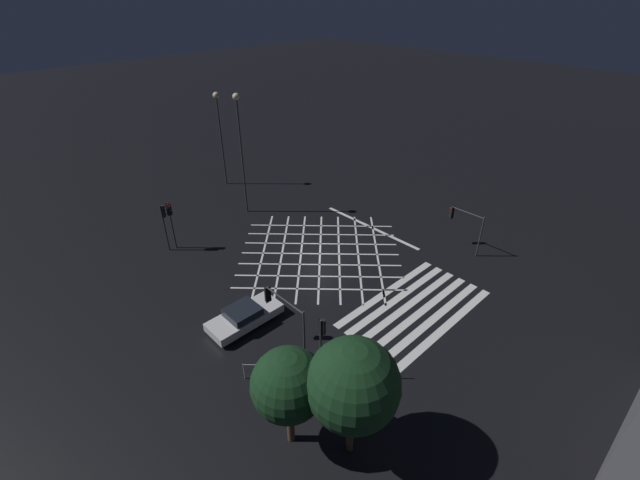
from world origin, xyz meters
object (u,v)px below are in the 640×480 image
Objects in this scene: street_lamp_west at (219,118)px; waiting_car at (244,316)px; traffic_light_sw_main at (322,335)px; street_tree_near at (353,385)px; traffic_light_nw_cross at (171,217)px; traffic_light_se_cross at (463,220)px; traffic_light_nw_main at (164,218)px; street_lamp_east at (239,130)px; street_tree_far at (288,385)px; traffic_light_sw_cross at (282,310)px.

waiting_car is (-10.63, -18.23, -6.08)m from street_lamp_west.
traffic_light_sw_main is 0.58× the size of street_tree_near.
street_tree_near is at bearing -6.98° from traffic_light_nw_cross.
traffic_light_nw_main is at bearing 46.82° from traffic_light_se_cross.
street_lamp_west is at bearing 59.76° from waiting_car.
street_lamp_west is (-6.04, 22.53, 4.23)m from traffic_light_se_cross.
traffic_light_sw_main is at bearing -112.19° from street_lamp_west.
traffic_light_nw_cross is at bearing -170.08° from street_lamp_east.
street_lamp_east is at bearing 26.56° from traffic_light_se_cross.
traffic_light_sw_main is at bearing -0.94° from traffic_light_nw_cross.
waiting_car is (-0.68, -10.70, -2.13)m from traffic_light_nw_main.
traffic_light_se_cross is at bearing 46.33° from traffic_light_nw_cross.
traffic_light_nw_main is at bearing -171.79° from street_lamp_east.
traffic_light_nw_main is at bearing 86.34° from waiting_car.
traffic_light_nw_cross is 12.83m from street_lamp_west.
street_tree_near reaches higher than traffic_light_se_cross.
traffic_light_se_cross is 19.87m from street_tree_far.
traffic_light_sw_cross is 1.14× the size of traffic_light_se_cross.
traffic_light_sw_main is 0.34× the size of street_lamp_east.
street_lamp_west is 1.49× the size of street_tree_near.
street_lamp_east is at bearing -28.62° from traffic_light_sw_cross.
traffic_light_nw_main is 10.93m from waiting_car.
traffic_light_se_cross is (15.81, 1.41, -0.06)m from traffic_light_sw_main.
traffic_light_nw_cross is (0.27, 16.25, 0.25)m from traffic_light_sw_main.
traffic_light_se_cross is (16.29, -1.08, -0.38)m from traffic_light_sw_cross.
traffic_light_nw_main is 0.63× the size of street_tree_near.
traffic_light_nw_main is 0.42× the size of street_lamp_west.
traffic_light_nw_main is 1.15× the size of traffic_light_se_cross.
traffic_light_sw_main is 4.33m from street_tree_far.
street_lamp_east is at bearing 99.92° from traffic_light_nw_cross.
traffic_light_sw_main is (0.18, -16.41, -0.21)m from traffic_light_nw_main.
traffic_light_se_cross is at bearing -63.44° from street_lamp_east.
street_tree_far is (-4.01, -18.16, 0.80)m from traffic_light_nw_cross.
street_lamp_east is 1.99× the size of street_tree_far.
waiting_car is (-1.13, -10.54, -2.17)m from traffic_light_nw_cross.
traffic_light_nw_cross is 8.83m from street_lamp_east.
traffic_light_nw_main is at bearing 78.98° from street_tree_far.
traffic_light_nw_cross is 20.45m from street_tree_near.
street_lamp_west reaches higher than traffic_light_nw_cross.
street_tree_near is at bearing -118.87° from traffic_light_sw_main.
traffic_light_nw_cross is 10.82m from waiting_car.
street_tree_far reaches higher than traffic_light_nw_cross.
street_lamp_west is (2.03, 6.38, -0.62)m from street_lamp_east.
traffic_light_sw_cross is 0.42× the size of street_lamp_west.
traffic_light_nw_cross is at bearing -141.00° from street_lamp_west.
street_tree_far reaches higher than waiting_car.
traffic_light_sw_main is 0.39× the size of street_lamp_west.
traffic_light_sw_main is 19.77m from street_lamp_east.
street_lamp_east reaches higher than traffic_light_sw_cross.
street_lamp_west is at bearing 67.81° from traffic_light_sw_main.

